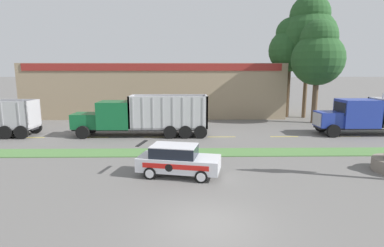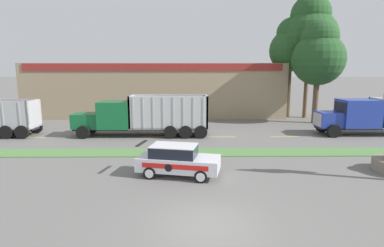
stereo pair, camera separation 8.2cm
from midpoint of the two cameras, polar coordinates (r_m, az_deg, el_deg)
name	(u,v)px [view 2 (the right image)]	position (r m, az deg, el deg)	size (l,w,h in m)	color
ground_plane	(208,224)	(11.54, 3.24, -18.63)	(600.00, 600.00, 0.00)	slate
grass_verge	(199,152)	(20.61, 1.39, -5.53)	(120.00, 2.07, 0.06)	#517F42
centre_line_2	(31,137)	(28.76, -28.30, -2.34)	(2.40, 0.14, 0.01)	yellow
centre_line_3	(95,137)	(26.69, -17.97, -2.50)	(2.40, 0.14, 0.01)	yellow
centre_line_4	(158,137)	(25.61, -6.34, -2.58)	(2.40, 0.14, 0.01)	yellow
centre_line_5	(222,137)	(25.65, 5.77, -2.55)	(2.40, 0.14, 0.01)	yellow
centre_line_6	(285,137)	(26.80, 17.33, -2.41)	(2.40, 0.14, 0.01)	yellow
centre_line_7	(347,137)	(28.93, 27.56, -2.21)	(2.40, 0.14, 0.01)	yellow
dump_truck_lead	(131,118)	(26.30, -11.44, 1.11)	(11.53, 2.75, 3.50)	black
dump_truck_trail	(372,117)	(30.57, 31.20, 1.13)	(11.77, 2.63, 3.70)	black
rally_car	(177,160)	(16.07, -2.66, -6.94)	(4.59, 2.63, 1.69)	silver
store_building_backdrop	(159,89)	(40.36, -6.32, 6.58)	(30.62, 12.10, 6.43)	#9E896B
tree_behind_left	(291,46)	(38.14, 18.41, 13.81)	(5.00, 5.00, 11.71)	brown
tree_behind_centre	(310,32)	(38.52, 21.54, 15.83)	(6.44, 6.44, 14.14)	brown
tree_behind_right	(319,54)	(34.72, 23.05, 12.04)	(5.44, 5.44, 10.84)	brown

